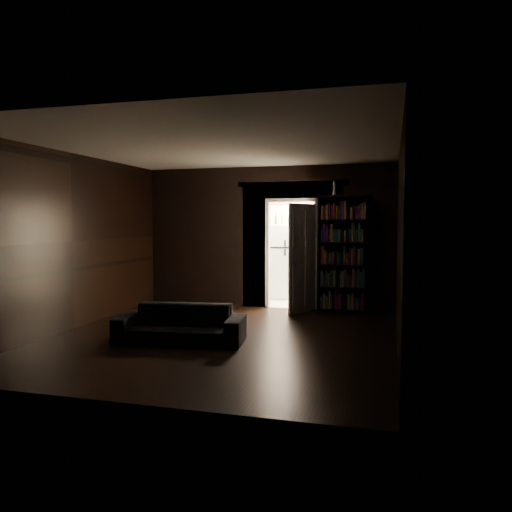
{
  "coord_description": "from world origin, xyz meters",
  "views": [
    {
      "loc": [
        2.42,
        -6.88,
        1.72
      ],
      "look_at": [
        0.29,
        0.9,
        1.16
      ],
      "focal_mm": 35.0,
      "sensor_mm": 36.0,
      "label": 1
    }
  ],
  "objects": [
    {
      "name": "refrigerator",
      "position": [
        -0.1,
        4.03,
        0.82
      ],
      "size": [
        0.93,
        0.9,
        1.65
      ],
      "primitive_type": "cube",
      "rotation": [
        0.0,
        0.0,
        -0.36
      ],
      "color": "white",
      "rests_on": "ground"
    },
    {
      "name": "room_walls",
      "position": [
        -0.01,
        1.07,
        1.68
      ],
      "size": [
        5.02,
        5.61,
        2.84
      ],
      "color": "black",
      "rests_on": "ground"
    },
    {
      "name": "bottles",
      "position": [
        -0.03,
        4.01,
        1.78
      ],
      "size": [
        0.66,
        0.09,
        0.27
      ],
      "primitive_type": "cube",
      "rotation": [
        0.0,
        0.0,
        0.02
      ],
      "color": "black",
      "rests_on": "refrigerator"
    },
    {
      "name": "figurine",
      "position": [
        1.34,
        2.63,
        2.34
      ],
      "size": [
        0.12,
        0.12,
        0.29
      ],
      "primitive_type": "cube",
      "rotation": [
        0.0,
        0.0,
        0.26
      ],
      "color": "silver",
      "rests_on": "bookshelf"
    },
    {
      "name": "bookshelf",
      "position": [
        1.51,
        2.55,
        1.1
      ],
      "size": [
        0.91,
        0.34,
        2.2
      ],
      "primitive_type": "cube",
      "rotation": [
        0.0,
        0.0,
        -0.03
      ],
      "color": "black",
      "rests_on": "ground"
    },
    {
      "name": "ground",
      "position": [
        0.0,
        0.0,
        0.0
      ],
      "size": [
        5.5,
        5.5,
        0.0
      ],
      "primitive_type": "plane",
      "color": "black",
      "rests_on": "ground"
    },
    {
      "name": "door",
      "position": [
        0.79,
        2.34,
        1.02
      ],
      "size": [
        0.4,
        0.8,
        2.05
      ],
      "primitive_type": "cube",
      "rotation": [
        0.0,
        0.0,
        1.15
      ],
      "color": "white",
      "rests_on": "ground"
    },
    {
      "name": "sofa",
      "position": [
        -0.48,
        -0.4,
        0.35
      ],
      "size": [
        1.9,
        1.01,
        0.7
      ],
      "primitive_type": "imported",
      "rotation": [
        0.0,
        0.0,
        0.13
      ],
      "color": "black",
      "rests_on": "ground"
    },
    {
      "name": "kitchen_alcove",
      "position": [
        0.5,
        3.87,
        1.21
      ],
      "size": [
        2.2,
        1.8,
        2.6
      ],
      "color": "#BEB5A5",
      "rests_on": "ground"
    }
  ]
}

